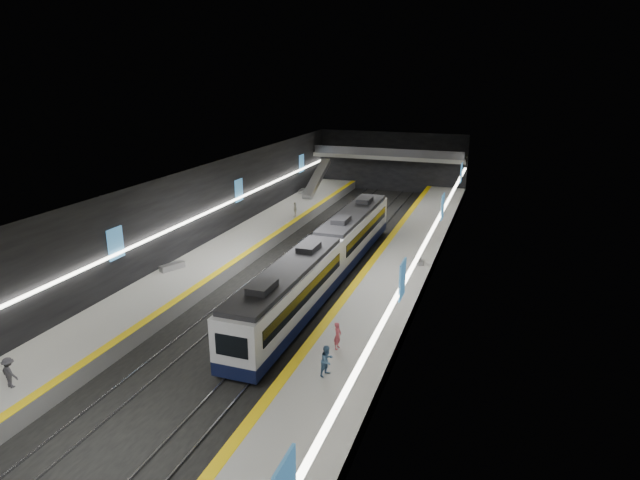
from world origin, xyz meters
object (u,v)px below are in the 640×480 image
at_px(train, 326,257).
at_px(passenger_left_b, 9,373).
at_px(escalator, 317,178).
at_px(passenger_right_a, 338,336).
at_px(passenger_right_b, 327,361).
at_px(passenger_left_a, 295,209).
at_px(bench_left_far, 302,191).
at_px(bench_left_near, 172,267).
at_px(bench_right_far, 419,260).

relative_size(train, passenger_left_b, 18.96).
distance_m(train, escalator, 27.53).
xyz_separation_m(train, passenger_right_a, (4.47, -11.12, -0.41)).
bearing_deg(passenger_right_a, escalator, 25.52).
distance_m(passenger_right_b, passenger_left_a, 30.98).
bearing_deg(passenger_right_b, train, 40.85).
relative_size(bench_left_far, passenger_right_a, 1.08).
height_order(bench_left_near, passenger_right_b, passenger_right_b).
relative_size(bench_left_far, passenger_right_b, 1.03).
xyz_separation_m(escalator, bench_right_far, (16.41, -21.27, -1.71)).
bearing_deg(passenger_left_b, escalator, -80.67).
height_order(passenger_right_a, passenger_right_b, passenger_right_b).
bearing_deg(train, passenger_right_b, -70.95).
bearing_deg(passenger_right_a, passenger_right_b, -169.29).
height_order(bench_left_far, passenger_left_b, passenger_left_b).
xyz_separation_m(escalator, bench_left_far, (-1.88, -0.39, -1.69)).
height_order(bench_left_far, passenger_left_a, passenger_left_a).
bearing_deg(escalator, passenger_right_b, -69.48).
bearing_deg(bench_left_near, escalator, 111.17).
bearing_deg(passenger_left_a, passenger_left_b, -26.37).
relative_size(bench_left_near, passenger_right_b, 1.22).
relative_size(escalator, passenger_right_b, 4.87).
bearing_deg(passenger_right_a, passenger_left_b, 126.79).
distance_m(train, passenger_right_b, 14.70).
distance_m(train, passenger_right_a, 11.99).
distance_m(passenger_right_a, passenger_left_b, 16.54).
xyz_separation_m(bench_right_far, passenger_left_a, (-14.74, 9.81, 0.60)).
xyz_separation_m(escalator, passenger_right_b, (14.80, -39.53, -1.08)).
distance_m(bench_right_far, passenger_right_b, 18.34).
distance_m(escalator, passenger_left_a, 11.64).
height_order(passenger_right_b, passenger_left_a, passenger_right_b).
xyz_separation_m(bench_left_far, bench_right_far, (18.30, -20.88, -0.01)).
bearing_deg(escalator, bench_left_far, -168.37).
distance_m(bench_left_near, passenger_left_b, 16.59).
relative_size(bench_left_near, passenger_left_a, 1.25).
bearing_deg(bench_left_near, passenger_left_b, -59.14).
distance_m(bench_left_far, passenger_right_a, 39.88).
bearing_deg(bench_left_far, passenger_right_b, -73.93).
relative_size(bench_left_near, bench_right_far, 1.26).
bearing_deg(passenger_left_b, passenger_left_a, -83.24).
distance_m(train, bench_left_far, 27.92).
distance_m(bench_right_far, passenger_left_b, 29.13).
bearing_deg(passenger_right_a, passenger_left_a, 30.86).
relative_size(bench_left_near, bench_left_far, 1.18).
bearing_deg(passenger_left_a, bench_left_far, 173.33).
bearing_deg(bench_right_far, bench_left_near, -179.55).
bearing_deg(train, passenger_left_b, -115.19).
height_order(escalator, bench_right_far, escalator).
bearing_deg(bench_left_far, passenger_left_a, -79.18).
bearing_deg(passenger_left_a, passenger_right_a, 2.33).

